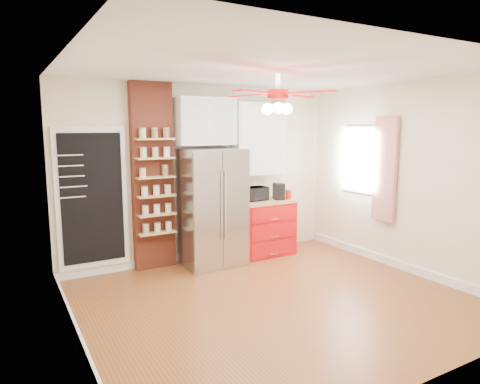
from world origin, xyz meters
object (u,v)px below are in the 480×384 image
coffee_maker (279,191)px  canister_left (289,195)px  ceiling_fan (278,95)px  pantry_jar_oats (143,173)px  red_cabinet (264,227)px  fridge (212,207)px  toaster_oven (255,194)px

coffee_maker → canister_left: (0.16, -0.05, -0.06)m
coffee_maker → ceiling_fan: bearing=-111.0°
coffee_maker → pantry_jar_oats: (-2.18, 0.19, 0.40)m
coffee_maker → pantry_jar_oats: pantry_jar_oats is taller
red_cabinet → ceiling_fan: 2.75m
fridge → toaster_oven: 0.81m
canister_left → pantry_jar_oats: bearing=174.1°
ceiling_fan → pantry_jar_oats: 2.28m
pantry_jar_oats → canister_left: bearing=-5.9°
red_cabinet → canister_left: (0.37, -0.16, 0.52)m
red_cabinet → fridge: bearing=-177.0°
ceiling_fan → coffee_maker: 2.39m
ceiling_fan → fridge: bearing=91.8°
fridge → ceiling_fan: (0.05, -1.63, 1.55)m
coffee_maker → pantry_jar_oats: 2.22m
canister_left → fridge: bearing=175.3°
ceiling_fan → pantry_jar_oats: ceiling_fan is taller
red_cabinet → ceiling_fan: size_ratio=0.67×
fridge → pantry_jar_oats: (-1.00, 0.13, 0.56)m
canister_left → pantry_jar_oats: size_ratio=1.32×
toaster_oven → pantry_jar_oats: bearing=173.4°
pantry_jar_oats → fridge: bearing=-7.5°
canister_left → coffee_maker: bearing=161.2°
fridge → toaster_oven: size_ratio=4.48×
fridge → coffee_maker: fridge is taller
fridge → pantry_jar_oats: fridge is taller
red_cabinet → canister_left: size_ratio=6.16×
fridge → red_cabinet: size_ratio=1.86×
red_cabinet → canister_left: bearing=-23.5°
fridge → pantry_jar_oats: size_ratio=15.11×
coffee_maker → canister_left: 0.18m
ceiling_fan → canister_left: (1.29, 1.52, -1.45)m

